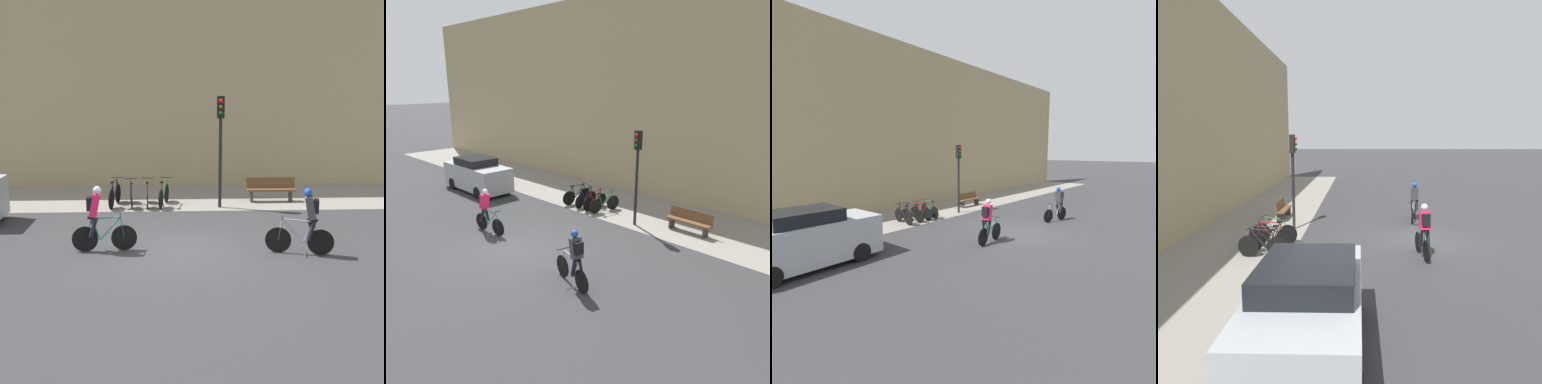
# 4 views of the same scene
# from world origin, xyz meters

# --- Properties ---
(ground) EXTENTS (200.00, 200.00, 0.00)m
(ground) POSITION_xyz_m (0.00, 0.00, 0.00)
(ground) COLOR #333335
(kerb_strip) EXTENTS (44.00, 4.50, 0.01)m
(kerb_strip) POSITION_xyz_m (0.00, 6.75, 0.00)
(kerb_strip) COLOR gray
(kerb_strip) RESTS_ON ground
(building_facade) EXTENTS (44.00, 0.60, 10.29)m
(building_facade) POSITION_xyz_m (0.00, 9.30, 5.15)
(building_facade) COLOR tan
(building_facade) RESTS_ON ground
(cyclist_pink) EXTENTS (1.73, 0.47, 1.79)m
(cyclist_pink) POSITION_xyz_m (-2.15, 0.23, 0.95)
(cyclist_pink) COLOR black
(cyclist_pink) RESTS_ON ground
(cyclist_grey) EXTENTS (1.76, 0.60, 1.79)m
(cyclist_grey) POSITION_xyz_m (3.36, -0.27, 0.95)
(cyclist_grey) COLOR black
(cyclist_grey) RESTS_ON ground
(parked_bike_0) EXTENTS (0.46, 1.69, 0.99)m
(parked_bike_0) POSITION_xyz_m (-2.22, 5.39, 0.41)
(parked_bike_0) COLOR black
(parked_bike_0) RESTS_ON ground
(parked_bike_1) EXTENTS (0.46, 1.59, 0.95)m
(parked_bike_1) POSITION_xyz_m (-1.62, 5.39, 0.39)
(parked_bike_1) COLOR black
(parked_bike_1) RESTS_ON ground
(parked_bike_2) EXTENTS (0.46, 1.64, 0.96)m
(parked_bike_2) POSITION_xyz_m (-1.03, 5.39, 0.40)
(parked_bike_2) COLOR black
(parked_bike_2) RESTS_ON ground
(parked_bike_3) EXTENTS (0.50, 1.70, 0.98)m
(parked_bike_3) POSITION_xyz_m (-0.44, 5.39, 0.41)
(parked_bike_3) COLOR black
(parked_bike_3) RESTS_ON ground
(traffic_light_pole) EXTENTS (0.26, 0.30, 3.96)m
(traffic_light_pole) POSITION_xyz_m (1.57, 5.03, 2.72)
(traffic_light_pole) COLOR black
(traffic_light_pole) RESTS_ON ground
(bench) EXTENTS (1.85, 0.44, 0.89)m
(bench) POSITION_xyz_m (3.59, 5.92, 0.47)
(bench) COLOR brown
(bench) RESTS_ON ground
(parked_car) EXTENTS (4.30, 1.84, 1.85)m
(parked_car) POSITION_xyz_m (-7.75, 3.15, 0.90)
(parked_car) COLOR #9EA3A8
(parked_car) RESTS_ON ground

